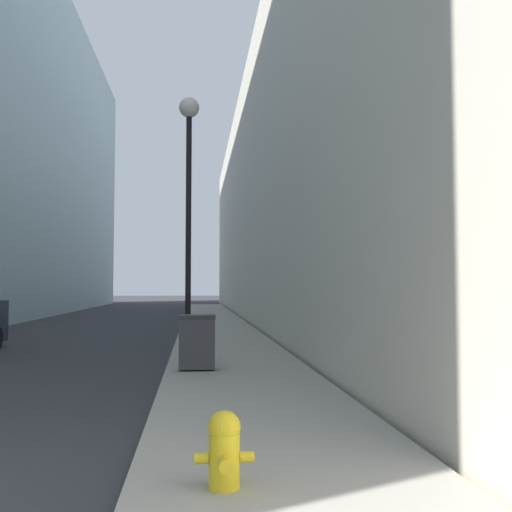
% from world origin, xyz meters
% --- Properties ---
extents(sidewalk_right, '(2.97, 60.00, 0.13)m').
position_xyz_m(sidewalk_right, '(5.11, 18.00, 0.07)').
color(sidewalk_right, '#9E998E').
rests_on(sidewalk_right, ground).
extents(building_right_stone, '(12.00, 60.00, 13.09)m').
position_xyz_m(building_right_stone, '(12.69, 26.00, 6.54)').
color(building_right_stone, beige).
rests_on(building_right_stone, ground).
extents(fire_hydrant, '(0.50, 0.39, 0.64)m').
position_xyz_m(fire_hydrant, '(4.47, 0.58, 0.47)').
color(fire_hydrant, yellow).
rests_on(fire_hydrant, sidewalk_right).
extents(trash_bin, '(0.74, 0.60, 1.10)m').
position_xyz_m(trash_bin, '(4.25, 7.39, 0.70)').
color(trash_bin, '#3D3D42').
rests_on(trash_bin, sidewalk_right).
extents(lamppost, '(0.51, 0.51, 6.46)m').
position_xyz_m(lamppost, '(4.03, 10.03, 4.54)').
color(lamppost, black).
rests_on(lamppost, sidewalk_right).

